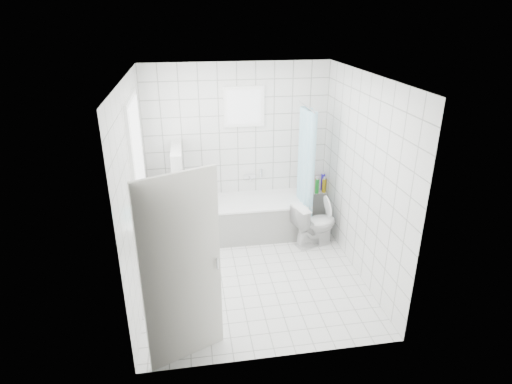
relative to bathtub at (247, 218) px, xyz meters
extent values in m
plane|color=white|center=(-0.08, -1.12, -0.29)|extent=(3.00, 3.00, 0.00)
plane|color=white|center=(-0.08, -1.12, 2.31)|extent=(3.00, 3.00, 0.00)
cube|color=white|center=(-0.08, 0.38, 1.01)|extent=(2.80, 0.02, 2.60)
cube|color=white|center=(-0.08, -2.62, 1.01)|extent=(2.80, 0.02, 2.60)
cube|color=white|center=(-1.48, -1.12, 1.01)|extent=(0.02, 3.00, 2.60)
cube|color=white|center=(1.32, -1.12, 1.01)|extent=(0.02, 3.00, 2.60)
cube|color=white|center=(-1.43, -0.82, 1.31)|extent=(0.01, 0.90, 1.40)
cube|color=white|center=(0.02, 0.33, 1.66)|extent=(0.50, 0.01, 0.50)
cube|color=white|center=(-1.39, -0.82, 0.57)|extent=(0.18, 1.02, 0.08)
cube|color=silver|center=(-0.96, -2.44, 0.71)|extent=(0.75, 0.36, 2.00)
cube|color=white|center=(0.00, 0.00, -0.02)|extent=(1.85, 0.75, 0.55)
cube|color=white|center=(0.00, 0.00, 0.27)|extent=(1.87, 0.77, 0.03)
cube|color=white|center=(-1.00, -0.05, 0.46)|extent=(0.15, 0.85, 1.50)
cube|color=white|center=(1.22, 0.25, -0.02)|extent=(0.40, 0.24, 0.55)
imported|color=white|center=(0.95, -0.47, 0.05)|extent=(0.75, 0.55, 0.68)
cylinder|color=silver|center=(0.87, -0.02, 1.71)|extent=(0.02, 0.80, 0.02)
cube|color=silver|center=(0.10, 0.33, 0.56)|extent=(0.18, 0.06, 0.06)
imported|color=#33D9E7|center=(-1.38, -1.04, 0.71)|extent=(0.10, 0.10, 0.19)
imported|color=silver|center=(-1.38, -0.69, 0.76)|extent=(0.16, 0.16, 0.30)
imported|color=silver|center=(-1.38, -0.84, 0.70)|extent=(0.19, 0.19, 0.18)
cylinder|color=#2819CA|center=(1.30, 0.28, 0.40)|extent=(0.06, 0.06, 0.28)
cylinder|color=green|center=(1.17, 0.18, 0.38)|extent=(0.06, 0.06, 0.24)
cylinder|color=red|center=(1.19, 0.27, 0.36)|extent=(0.06, 0.06, 0.21)
cylinder|color=gold|center=(1.29, 0.19, 0.37)|extent=(0.06, 0.06, 0.23)
camera|label=1|loc=(-0.82, -5.91, 2.99)|focal=30.00mm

